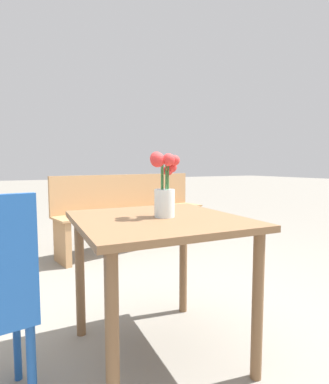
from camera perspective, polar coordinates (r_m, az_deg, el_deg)
The scene contains 4 objects.
ground_plane at distance 1.73m, azimuth -1.15°, elevation -28.38°, with size 40.00×40.00×0.00m, color gray.
table_front at distance 1.49m, azimuth -1.19°, elevation -8.90°, with size 0.82×0.85×0.70m.
flower_vase at distance 1.45m, azimuth -0.07°, elevation 0.83°, with size 0.15×0.14×0.32m.
bench_near at distance 3.49m, azimuth -6.22°, elevation -2.91°, with size 1.86×0.72×0.85m.
Camera 1 is at (-0.65, -1.29, 0.96)m, focal length 28.00 mm.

